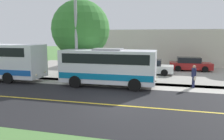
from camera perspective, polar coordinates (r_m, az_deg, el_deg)
The scene contains 12 objects.
ground_plane at distance 12.28m, azimuth 1.36°, elevation -9.18°, with size 120.00×120.00×0.00m, color #548442.
road_surface at distance 12.28m, azimuth 1.36°, elevation -9.16°, with size 8.00×100.00×0.01m, color black.
sidewalk at distance 17.22m, azimuth 5.15°, elevation -3.88°, with size 2.40×100.00×0.01m, color #B2ADA3.
parking_lot_surface at distance 24.10m, azimuth 14.88°, elevation -0.44°, with size 14.00×36.00×0.01m, color #9E9991.
road_centre_line at distance 12.28m, azimuth 1.36°, elevation -9.14°, with size 0.16×100.00×0.00m, color gold.
shuttle_bus_front at distance 16.63m, azimuth -0.99°, elevation 1.19°, with size 2.70×7.22×2.85m.
pedestrian_with_bags at distance 17.19m, azimuth 20.47°, elevation -1.39°, with size 0.72×0.34×1.68m.
street_light_pole at distance 17.74m, azimuth -9.52°, elevation 11.43°, with size 1.97×0.24×8.42m.
parked_car_near at distance 22.33m, azimuth 9.91°, elevation 0.78°, with size 2.09×4.44×1.45m.
parked_car_far at distance 25.52m, azimuth 19.59°, elevation 1.41°, with size 2.11×4.45×1.45m.
tree_curbside at distance 20.27m, azimuth -8.12°, elevation 10.47°, with size 5.20×5.20×6.99m.
commercial_building at distance 32.84m, azimuth 15.30°, elevation 5.97°, with size 10.00×21.85×4.55m, color beige.
Camera 1 is at (11.39, 2.53, 3.83)m, focal length 35.20 mm.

